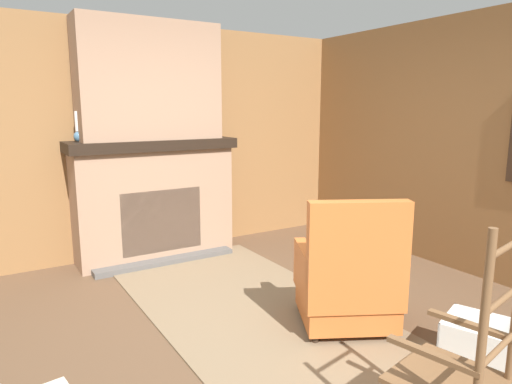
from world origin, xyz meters
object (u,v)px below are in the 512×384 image
(oil_lamp_vase, at_px, (78,131))
(decorative_plate_on_mantel, at_px, (142,128))
(laundry_basket, at_px, (482,345))
(armchair, at_px, (348,283))
(storage_case, at_px, (202,132))
(firewood_stack, at_px, (356,264))

(oil_lamp_vase, bearing_deg, decorative_plate_on_mantel, 91.72)
(laundry_basket, bearing_deg, armchair, -157.38)
(laundry_basket, bearing_deg, storage_case, -173.06)
(armchair, height_order, laundry_basket, armchair)
(armchair, distance_m, firewood_stack, 1.19)
(firewood_stack, bearing_deg, oil_lamp_vase, -126.49)
(oil_lamp_vase, relative_size, storage_case, 1.26)
(storage_case, bearing_deg, armchair, 0.98)
(laundry_basket, bearing_deg, decorative_plate_on_mantel, -161.69)
(armchair, distance_m, laundry_basket, 0.97)
(laundry_basket, relative_size, oil_lamp_vase, 1.85)
(oil_lamp_vase, bearing_deg, storage_case, 90.00)
(firewood_stack, bearing_deg, storage_case, -151.84)
(laundry_basket, xyz_separation_m, storage_case, (-3.34, -0.41, 1.24))
(firewood_stack, height_order, decorative_plate_on_mantel, decorative_plate_on_mantel)
(decorative_plate_on_mantel, bearing_deg, laundry_basket, 18.31)
(storage_case, bearing_deg, laundry_basket, 6.94)
(laundry_basket, distance_m, decorative_plate_on_mantel, 3.77)
(firewood_stack, bearing_deg, laundry_basket, -16.51)
(firewood_stack, xyz_separation_m, decorative_plate_on_mantel, (-1.70, -1.61, 1.34))
(storage_case, relative_size, decorative_plate_on_mantel, 0.98)
(storage_case, bearing_deg, oil_lamp_vase, -90.00)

